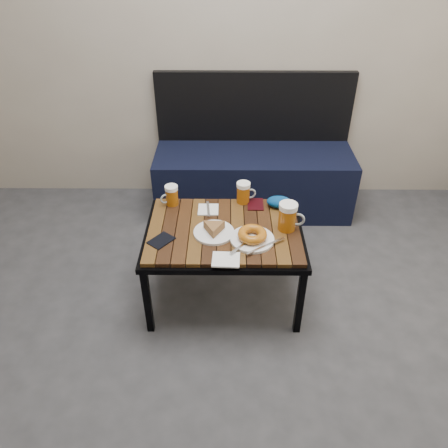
{
  "coord_description": "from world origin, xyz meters",
  "views": [
    {
      "loc": [
        -0.01,
        -1.05,
        1.83
      ],
      "look_at": [
        -0.02,
        0.81,
        0.5
      ],
      "focal_mm": 35.0,
      "sensor_mm": 36.0,
      "label": 1
    }
  ],
  "objects_px": {
    "beer_mug_left": "(171,195)",
    "plate_pie": "(214,230)",
    "cafe_table": "(224,235)",
    "plate_bagel": "(252,236)",
    "beer_mug_right": "(288,217)",
    "passport_burgundy": "(255,204)",
    "knit_pouch": "(279,202)",
    "bench": "(253,174)",
    "passport_navy": "(161,240)",
    "beer_mug_centre": "(244,192)"
  },
  "relations": [
    {
      "from": "plate_pie",
      "to": "beer_mug_centre",
      "type": "bearing_deg",
      "value": 62.12
    },
    {
      "from": "plate_pie",
      "to": "passport_burgundy",
      "type": "height_order",
      "value": "plate_pie"
    },
    {
      "from": "cafe_table",
      "to": "passport_navy",
      "type": "distance_m",
      "value": 0.34
    },
    {
      "from": "knit_pouch",
      "to": "cafe_table",
      "type": "bearing_deg",
      "value": -145.68
    },
    {
      "from": "bench",
      "to": "beer_mug_left",
      "type": "bearing_deg",
      "value": -125.14
    },
    {
      "from": "beer_mug_left",
      "to": "passport_navy",
      "type": "distance_m",
      "value": 0.35
    },
    {
      "from": "passport_burgundy",
      "to": "beer_mug_left",
      "type": "bearing_deg",
      "value": -179.31
    },
    {
      "from": "beer_mug_left",
      "to": "plate_pie",
      "type": "height_order",
      "value": "beer_mug_left"
    },
    {
      "from": "plate_pie",
      "to": "knit_pouch",
      "type": "height_order",
      "value": "knit_pouch"
    },
    {
      "from": "passport_navy",
      "to": "passport_burgundy",
      "type": "height_order",
      "value": "same"
    },
    {
      "from": "passport_navy",
      "to": "bench",
      "type": "bearing_deg",
      "value": 102.79
    },
    {
      "from": "beer_mug_left",
      "to": "plate_bagel",
      "type": "xyz_separation_m",
      "value": [
        0.44,
        -0.34,
        -0.03
      ]
    },
    {
      "from": "plate_bagel",
      "to": "knit_pouch",
      "type": "relative_size",
      "value": 1.98
    },
    {
      "from": "beer_mug_centre",
      "to": "plate_bagel",
      "type": "height_order",
      "value": "beer_mug_centre"
    },
    {
      "from": "plate_pie",
      "to": "plate_bagel",
      "type": "bearing_deg",
      "value": -16.33
    },
    {
      "from": "plate_pie",
      "to": "plate_bagel",
      "type": "height_order",
      "value": "plate_bagel"
    },
    {
      "from": "bench",
      "to": "knit_pouch",
      "type": "relative_size",
      "value": 9.87
    },
    {
      "from": "cafe_table",
      "to": "passport_burgundy",
      "type": "distance_m",
      "value": 0.29
    },
    {
      "from": "cafe_table",
      "to": "plate_bagel",
      "type": "xyz_separation_m",
      "value": [
        0.14,
        -0.1,
        0.07
      ]
    },
    {
      "from": "beer_mug_right",
      "to": "passport_navy",
      "type": "relative_size",
      "value": 1.24
    },
    {
      "from": "beer_mug_centre",
      "to": "bench",
      "type": "bearing_deg",
      "value": 71.1
    },
    {
      "from": "beer_mug_left",
      "to": "plate_pie",
      "type": "bearing_deg",
      "value": 101.72
    },
    {
      "from": "passport_navy",
      "to": "passport_burgundy",
      "type": "xyz_separation_m",
      "value": [
        0.5,
        0.34,
        0.0
      ]
    },
    {
      "from": "bench",
      "to": "beer_mug_right",
      "type": "relative_size",
      "value": 9.09
    },
    {
      "from": "passport_navy",
      "to": "cafe_table",
      "type": "bearing_deg",
      "value": 58.38
    },
    {
      "from": "bench",
      "to": "beer_mug_centre",
      "type": "distance_m",
      "value": 0.74
    },
    {
      "from": "cafe_table",
      "to": "beer_mug_centre",
      "type": "distance_m",
      "value": 0.3
    },
    {
      "from": "plate_bagel",
      "to": "bench",
      "type": "bearing_deg",
      "value": 86.57
    },
    {
      "from": "plate_bagel",
      "to": "passport_navy",
      "type": "height_order",
      "value": "plate_bagel"
    },
    {
      "from": "beer_mug_right",
      "to": "plate_bagel",
      "type": "xyz_separation_m",
      "value": [
        -0.19,
        -0.1,
        -0.05
      ]
    },
    {
      "from": "passport_burgundy",
      "to": "knit_pouch",
      "type": "xyz_separation_m",
      "value": [
        0.13,
        -0.02,
        0.03
      ]
    },
    {
      "from": "plate_pie",
      "to": "plate_bagel",
      "type": "relative_size",
      "value": 0.76
    },
    {
      "from": "beer_mug_left",
      "to": "passport_burgundy",
      "type": "height_order",
      "value": "beer_mug_left"
    },
    {
      "from": "bench",
      "to": "passport_burgundy",
      "type": "distance_m",
      "value": 0.75
    },
    {
      "from": "bench",
      "to": "beer_mug_right",
      "type": "bearing_deg",
      "value": -82.52
    },
    {
      "from": "plate_bagel",
      "to": "passport_burgundy",
      "type": "bearing_deg",
      "value": 84.16
    },
    {
      "from": "cafe_table",
      "to": "passport_burgundy",
      "type": "bearing_deg",
      "value": 52.26
    },
    {
      "from": "plate_bagel",
      "to": "knit_pouch",
      "type": "bearing_deg",
      "value": 62.18
    },
    {
      "from": "beer_mug_right",
      "to": "passport_burgundy",
      "type": "bearing_deg",
      "value": 130.39
    },
    {
      "from": "knit_pouch",
      "to": "passport_burgundy",
      "type": "bearing_deg",
      "value": 172.26
    },
    {
      "from": "cafe_table",
      "to": "plate_bagel",
      "type": "relative_size",
      "value": 2.99
    },
    {
      "from": "bench",
      "to": "plate_pie",
      "type": "height_order",
      "value": "bench"
    },
    {
      "from": "beer_mug_left",
      "to": "passport_burgundy",
      "type": "bearing_deg",
      "value": 149.9
    },
    {
      "from": "cafe_table",
      "to": "beer_mug_right",
      "type": "bearing_deg",
      "value": -0.03
    },
    {
      "from": "bench",
      "to": "passport_navy",
      "type": "distance_m",
      "value": 1.2
    },
    {
      "from": "beer_mug_right",
      "to": "passport_burgundy",
      "type": "xyz_separation_m",
      "value": [
        -0.15,
        0.23,
        -0.07
      ]
    },
    {
      "from": "cafe_table",
      "to": "beer_mug_left",
      "type": "xyz_separation_m",
      "value": [
        -0.3,
        0.23,
        0.1
      ]
    },
    {
      "from": "beer_mug_right",
      "to": "plate_bagel",
      "type": "distance_m",
      "value": 0.22
    },
    {
      "from": "knit_pouch",
      "to": "beer_mug_right",
      "type": "bearing_deg",
      "value": -84.16
    },
    {
      "from": "beer_mug_left",
      "to": "beer_mug_right",
      "type": "distance_m",
      "value": 0.67
    }
  ]
}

